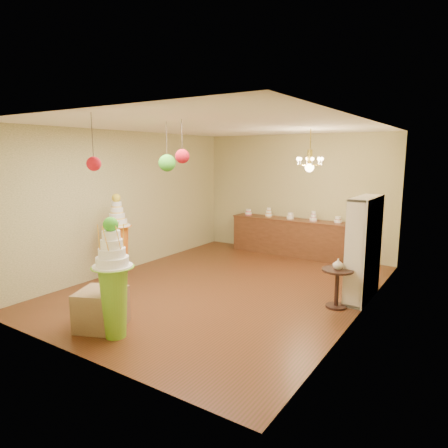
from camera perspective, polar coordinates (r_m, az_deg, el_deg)
The scene contains 17 objects.
floor at distance 7.74m, azimuth 0.22°, elevation -8.96°, with size 6.50×6.50×0.00m, color #532C16.
ceiling at distance 7.35m, azimuth 0.23°, elevation 13.78°, with size 6.50×6.50×0.00m, color white.
wall_back at distance 10.26m, azimuth 10.17°, elevation 4.12°, with size 5.00×0.04×3.00m, color tan.
wall_front at distance 5.03m, azimuth -20.37°, elevation -2.22°, with size 5.00×0.04×3.00m, color tan.
wall_left at distance 8.99m, azimuth -13.29°, elevation 3.23°, with size 0.04×6.50×3.00m, color tan.
wall_right at distance 6.41m, azimuth 19.34°, elevation 0.33°, with size 0.04×6.50×3.00m, color tan.
pedestal_green at distance 5.70m, azimuth -15.48°, elevation -8.61°, with size 0.59×0.59×1.69m.
pedestal_orange at distance 8.18m, azimuth -14.85°, elevation -3.09°, with size 0.62×0.62×1.75m.
burlap_riser at distance 6.19m, azimuth -17.11°, elevation -11.56°, with size 0.63×0.63×0.57m, color #937550.
sideboard at distance 10.16m, azimuth 9.38°, elevation -1.74°, with size 3.04×0.54×1.16m.
shelving_unit at distance 7.32m, azimuth 19.37°, elevation -3.31°, with size 0.33×1.20×1.80m.
round_table at distance 6.88m, azimuth 15.85°, elevation -8.07°, with size 0.67×0.67×0.66m.
vase at distance 6.79m, azimuth 15.98°, elevation -5.50°, with size 0.17×0.17×0.18m, color silver.
pom_red_left at distance 5.86m, azimuth -5.98°, elevation 9.60°, with size 0.21×0.21×0.63m.
pom_green_mid at distance 6.30m, azimuth -8.13°, elevation 8.63°, with size 0.26×0.26×0.76m.
pom_red_right at distance 5.18m, azimuth -18.11°, elevation 8.20°, with size 0.18×0.18×0.70m.
chandelier at distance 8.16m, azimuth 12.12°, elevation 8.27°, with size 0.59×0.59×0.85m.
Camera 1 is at (3.99, -6.15, 2.50)m, focal length 32.00 mm.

